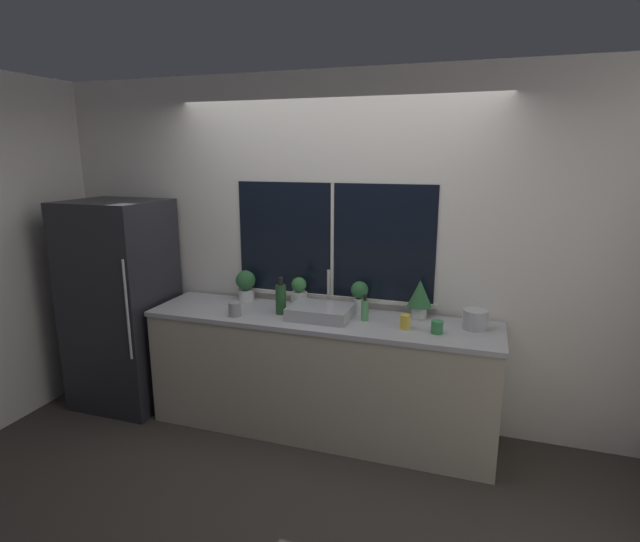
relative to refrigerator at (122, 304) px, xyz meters
The scene contains 16 objects.
ground_plane 1.95m from the refrigerator, ahead, with size 14.00×14.00×0.00m, color #38332D.
wall_back 1.84m from the refrigerator, 13.45° to the left, with size 8.00×0.09×2.70m.
wall_left 1.50m from the refrigerator, 117.55° to the left, with size 0.06×7.00×2.70m.
counter 1.78m from the refrigerator, ahead, with size 2.62×0.61×0.92m.
refrigerator is the anchor object (origin of this frame).
sink 1.75m from the refrigerator, ahead, with size 0.45×0.39×0.32m.
potted_plant_far_left 1.08m from the refrigerator, 15.02° to the left, with size 0.16×0.16×0.25m.
potted_plant_center_left 1.52m from the refrigerator, 10.45° to the left, with size 0.13×0.13×0.23m.
potted_plant_center_right 2.01m from the refrigerator, ahead, with size 0.13×0.13×0.24m.
potted_plant_far_right 2.46m from the refrigerator, ahead, with size 0.18×0.18×0.28m.
soap_bottle 2.07m from the refrigerator, ahead, with size 0.05×0.05×0.19m.
bottle_tall 1.44m from the refrigerator, ahead, with size 0.08×0.08×0.28m.
mug_grey 1.14m from the refrigerator, ahead, with size 0.09×0.09×0.10m.
mug_green 2.59m from the refrigerator, ahead, with size 0.08×0.08×0.09m.
mug_yellow 2.37m from the refrigerator, ahead, with size 0.07×0.07×0.10m.
kettle 2.84m from the refrigerator, ahead, with size 0.17×0.17×0.15m.
Camera 1 is at (1.10, -3.04, 2.09)m, focal length 28.00 mm.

